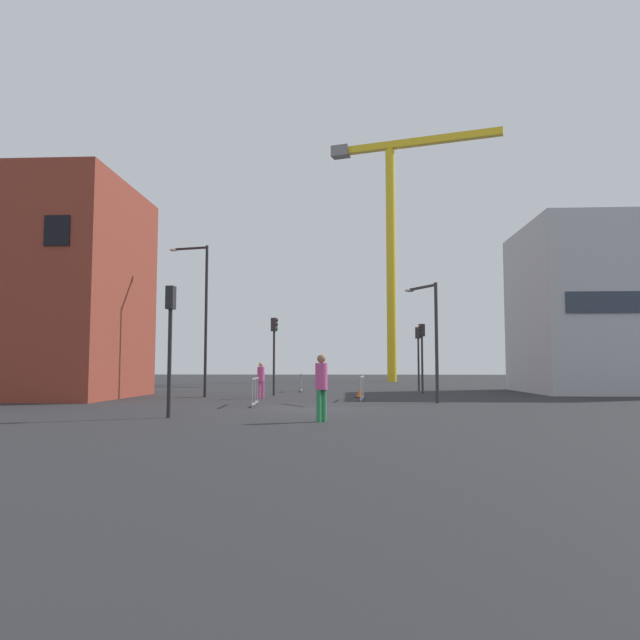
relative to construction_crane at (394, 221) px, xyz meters
name	(u,v)px	position (x,y,z in m)	size (l,w,h in m)	color
ground	(311,408)	(-5.83, -35.46, -15.71)	(160.00, 160.00, 0.00)	#28282B
brick_building	(52,291)	(-18.98, -29.15, -10.53)	(7.67, 8.27, 10.37)	brown
office_block	(609,309)	(10.63, -22.26, -10.87)	(9.68, 8.85, 9.68)	#B7B7BC
construction_crane	(394,221)	(0.00, 0.00, 0.00)	(16.36, 5.71, 23.95)	yellow
streetlamp_tall	(201,307)	(-11.80, -28.21, -11.23)	(2.11, 0.60, 7.55)	#232326
streetlamp_short	(431,328)	(-0.99, -31.94, -12.56)	(1.22, 1.81, 5.04)	#2D2D30
traffic_light_corner	(170,329)	(-9.83, -39.53, -13.06)	(0.26, 0.38, 3.95)	#232326
traffic_light_median	(274,343)	(-8.36, -26.52, -13.00)	(0.39, 0.32, 4.04)	#2D2D30
traffic_light_island	(422,347)	(-0.35, -23.64, -13.09)	(0.37, 0.37, 3.90)	#2D2D30
traffic_light_far	(418,348)	(-0.19, -20.58, -13.08)	(0.37, 0.37, 3.92)	#2D2D30
pedestrian_walking	(261,377)	(-8.64, -29.20, -14.71)	(0.34, 0.34, 1.71)	#D14C8C
pedestrian_waiting	(321,382)	(-5.23, -40.52, -14.62)	(0.34, 0.34, 1.86)	#2D844C
safety_barrier_left_run	(301,382)	(-7.31, -21.92, -15.15)	(0.17, 2.27, 1.08)	gray
safety_barrier_mid_span	(255,391)	(-8.11, -34.18, -15.15)	(0.24, 2.57, 1.08)	gray
safety_barrier_right_run	(362,388)	(-3.88, -30.46, -15.15)	(0.24, 2.21, 1.08)	#B2B5BA
traffic_cone_striped	(360,393)	(-3.93, -28.09, -15.49)	(0.47, 0.47, 0.48)	black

